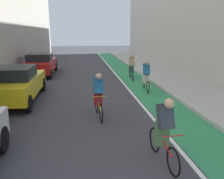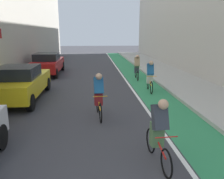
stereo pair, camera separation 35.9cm
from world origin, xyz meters
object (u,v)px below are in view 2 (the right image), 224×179
Objects in this scene: cyclist_mid at (99,95)px; cyclist_far at (137,67)px; parked_sedan_yellow_cab at (20,83)px; cyclist_lead at (159,131)px; cyclist_trailing at (150,76)px; parked_sedan_red at (48,63)px.

cyclist_mid is 1.03× the size of cyclist_far.
cyclist_mid is 7.19m from cyclist_far.
cyclist_lead is at bearing -50.26° from parked_sedan_yellow_cab.
cyclist_mid is (-1.25, 3.10, 0.01)m from cyclist_lead.
cyclist_trailing reaches higher than cyclist_lead.
cyclist_mid reaches higher than cyclist_far.
cyclist_trailing is at bearing 77.65° from cyclist_lead.
cyclist_trailing is at bearing 52.60° from cyclist_mid.
cyclist_mid is (3.42, -9.11, 0.02)m from parked_sedan_red.
cyclist_trailing is at bearing -88.70° from cyclist_far.
cyclist_far is (1.38, 9.79, 0.00)m from cyclist_lead.
cyclist_far is (-0.07, 3.16, -0.00)m from cyclist_trailing.
parked_sedan_yellow_cab is 2.56× the size of cyclist_mid.
parked_sedan_yellow_cab is 7.35m from cyclist_far.
cyclist_lead reaches higher than parked_sedan_yellow_cab.
cyclist_far is at bearing 34.59° from parked_sedan_yellow_cab.
cyclist_mid reaches higher than parked_sedan_red.
parked_sedan_red is 2.78× the size of cyclist_far.
cyclist_far is (6.05, 4.17, 0.02)m from parked_sedan_yellow_cab.
parked_sedan_red is 2.79× the size of cyclist_lead.
cyclist_lead is (4.67, -5.62, 0.02)m from parked_sedan_yellow_cab.
cyclist_mid reaches higher than cyclist_lead.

